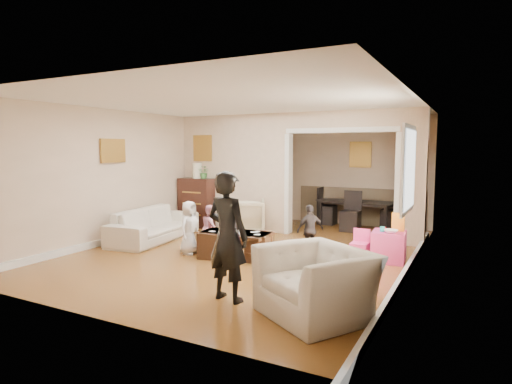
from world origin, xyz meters
The scene contains 27 objects.
floor centered at (0.00, 0.00, 0.00)m, with size 7.00×7.00×0.00m, color #A16629.
partition_left centered at (-1.38, 1.80, 1.30)m, with size 2.75×0.18×2.60m, color beige.
partition_right centered at (2.48, 1.80, 1.30)m, with size 0.55×0.18×2.60m, color beige.
partition_header centered at (1.10, 1.80, 2.42)m, with size 2.22×0.18×0.35m, color beige.
window_pane centered at (2.73, -0.40, 1.55)m, with size 0.03×0.95×1.10m, color white.
framed_art_partition centered at (-2.20, 1.70, 1.85)m, with size 0.45×0.03×0.55m, color brown.
framed_art_sofa_wall centered at (-2.71, -0.60, 1.80)m, with size 0.03×0.55×0.40m, color brown.
framed_art_alcove centered at (1.10, 3.44, 1.70)m, with size 0.45×0.03×0.55m, color brown.
sofa centered at (-2.17, -0.08, 0.32)m, with size 2.18×0.85×0.64m, color white.
armchair_back centered at (-0.75, 1.13, 0.39)m, with size 0.83×0.85×0.78m, color #C8B38A.
armchair_front centered at (2.06, -2.33, 0.37)m, with size 1.15×1.00×0.74m, color white.
dresser centered at (-2.28, 1.58, 0.57)m, with size 0.83×0.47×1.14m, color #32170F.
table_lamp centered at (-2.28, 1.58, 1.32)m, with size 0.22×0.22×0.36m, color #F0E9C4.
potted_plant centered at (-2.08, 1.58, 1.29)m, with size 0.27×0.23×0.30m, color #418039.
coffee_table centered at (0.01, -0.56, 0.22)m, with size 1.17×0.59×0.44m, color #341D10.
coffee_cup centered at (0.11, -0.61, 0.49)m, with size 0.10×0.10×0.09m, color silver.
play_table centered at (2.34, 0.40, 0.25)m, with size 0.52×0.52×0.50m, color #E43C88.
cereal_box centered at (2.46, 0.50, 0.65)m, with size 0.20×0.07×0.30m, color yellow.
cyan_cup centered at (2.24, 0.35, 0.54)m, with size 0.08×0.08×0.08m, color #23B2A9.
toy_block centered at (2.22, 0.52, 0.52)m, with size 0.08×0.06×0.05m, color red.
play_bowl centered at (2.39, 0.28, 0.52)m, with size 0.22×0.22×0.05m, color white.
dining_table centered at (1.11, 3.28, 0.31)m, with size 1.78×0.99×0.62m, color black.
adult_person centered at (0.94, -2.35, 0.79)m, with size 0.58×0.38×1.58m, color black.
child_kneel_a centered at (-0.84, -0.71, 0.47)m, with size 0.46×0.30×0.94m, color white.
child_kneel_b centered at (-0.69, -0.26, 0.41)m, with size 0.40×0.31×0.82m, color pink.
child_toddler centered at (1.06, 0.19, 0.44)m, with size 0.52×0.22×0.88m, color black.
craft_papers centered at (0.03, -0.55, 0.44)m, with size 0.92×0.52×0.00m.
Camera 1 is at (3.57, -6.65, 1.84)m, focal length 29.84 mm.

